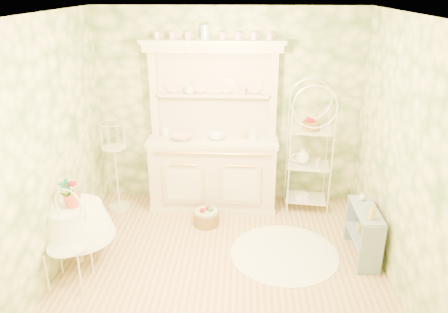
{
  "coord_description": "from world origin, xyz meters",
  "views": [
    {
      "loc": [
        0.22,
        -4.04,
        2.96
      ],
      "look_at": [
        0.0,
        0.5,
        1.15
      ],
      "focal_mm": 35.0,
      "sensor_mm": 36.0,
      "label": 1
    }
  ],
  "objects_px": {
    "round_table": "(78,235)",
    "birdcage_stand": "(115,158)",
    "bakers_rack": "(310,143)",
    "floor_basket": "(206,216)",
    "side_shelf": "(363,235)",
    "kitchen_dresser": "(213,128)",
    "cafe_chair": "(67,245)"
  },
  "relations": [
    {
      "from": "round_table",
      "to": "birdcage_stand",
      "type": "bearing_deg",
      "value": 85.8
    },
    {
      "from": "bakers_rack",
      "to": "floor_basket",
      "type": "relative_size",
      "value": 4.98
    },
    {
      "from": "birdcage_stand",
      "to": "floor_basket",
      "type": "height_order",
      "value": "birdcage_stand"
    },
    {
      "from": "side_shelf",
      "to": "bakers_rack",
      "type": "bearing_deg",
      "value": 111.26
    },
    {
      "from": "kitchen_dresser",
      "to": "round_table",
      "type": "relative_size",
      "value": 3.33
    },
    {
      "from": "round_table",
      "to": "cafe_chair",
      "type": "relative_size",
      "value": 0.72
    },
    {
      "from": "birdcage_stand",
      "to": "cafe_chair",
      "type": "bearing_deg",
      "value": -91.73
    },
    {
      "from": "side_shelf",
      "to": "floor_basket",
      "type": "bearing_deg",
      "value": 159.26
    },
    {
      "from": "side_shelf",
      "to": "birdcage_stand",
      "type": "relative_size",
      "value": 0.44
    },
    {
      "from": "floor_basket",
      "to": "side_shelf",
      "type": "bearing_deg",
      "value": -18.64
    },
    {
      "from": "bakers_rack",
      "to": "birdcage_stand",
      "type": "xyz_separation_m",
      "value": [
        -2.62,
        -0.14,
        -0.21
      ]
    },
    {
      "from": "kitchen_dresser",
      "to": "cafe_chair",
      "type": "distance_m",
      "value": 2.39
    },
    {
      "from": "bakers_rack",
      "to": "cafe_chair",
      "type": "xyz_separation_m",
      "value": [
        -2.67,
        -1.82,
        -0.48
      ]
    },
    {
      "from": "bakers_rack",
      "to": "cafe_chair",
      "type": "bearing_deg",
      "value": -138.61
    },
    {
      "from": "round_table",
      "to": "floor_basket",
      "type": "height_order",
      "value": "round_table"
    },
    {
      "from": "cafe_chair",
      "to": "floor_basket",
      "type": "relative_size",
      "value": 2.47
    },
    {
      "from": "side_shelf",
      "to": "kitchen_dresser",
      "type": "bearing_deg",
      "value": 144.54
    },
    {
      "from": "round_table",
      "to": "birdcage_stand",
      "type": "relative_size",
      "value": 0.46
    },
    {
      "from": "bakers_rack",
      "to": "side_shelf",
      "type": "height_order",
      "value": "bakers_rack"
    },
    {
      "from": "birdcage_stand",
      "to": "floor_basket",
      "type": "xyz_separation_m",
      "value": [
        1.26,
        -0.4,
        -0.63
      ]
    },
    {
      "from": "cafe_chair",
      "to": "birdcage_stand",
      "type": "xyz_separation_m",
      "value": [
        0.05,
        1.68,
        0.28
      ]
    },
    {
      "from": "side_shelf",
      "to": "round_table",
      "type": "height_order",
      "value": "round_table"
    },
    {
      "from": "side_shelf",
      "to": "cafe_chair",
      "type": "bearing_deg",
      "value": -170.49
    },
    {
      "from": "round_table",
      "to": "birdcage_stand",
      "type": "height_order",
      "value": "birdcage_stand"
    },
    {
      "from": "bakers_rack",
      "to": "round_table",
      "type": "bearing_deg",
      "value": -145.06
    },
    {
      "from": "kitchen_dresser",
      "to": "birdcage_stand",
      "type": "xyz_separation_m",
      "value": [
        -1.32,
        -0.16,
        -0.39
      ]
    },
    {
      "from": "bakers_rack",
      "to": "floor_basket",
      "type": "height_order",
      "value": "bakers_rack"
    },
    {
      "from": "side_shelf",
      "to": "round_table",
      "type": "bearing_deg",
      "value": -177.38
    },
    {
      "from": "kitchen_dresser",
      "to": "round_table",
      "type": "bearing_deg",
      "value": -134.24
    },
    {
      "from": "bakers_rack",
      "to": "cafe_chair",
      "type": "height_order",
      "value": "bakers_rack"
    },
    {
      "from": "cafe_chair",
      "to": "floor_basket",
      "type": "xyz_separation_m",
      "value": [
        1.31,
        1.28,
        -0.35
      ]
    },
    {
      "from": "bakers_rack",
      "to": "side_shelf",
      "type": "relative_size",
      "value": 2.9
    }
  ]
}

